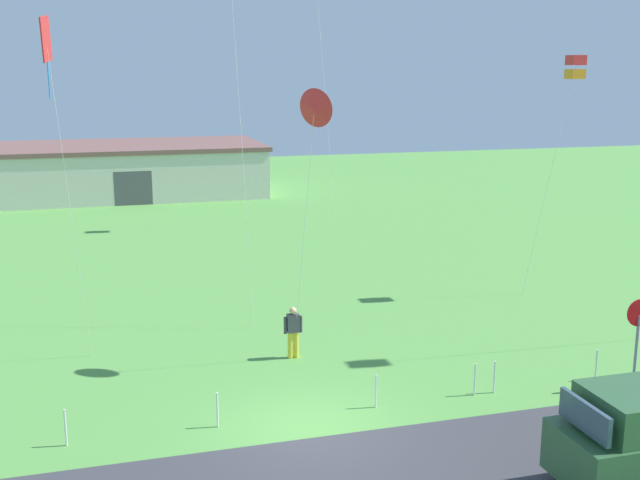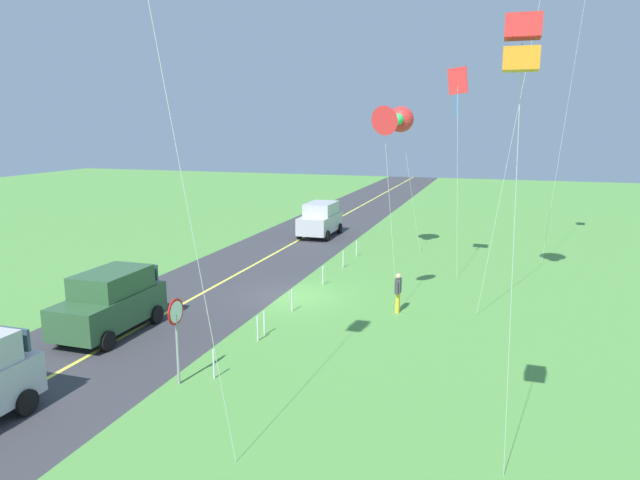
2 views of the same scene
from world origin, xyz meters
name	(u,v)px [view 2 (image 2 of 2)]	position (x,y,z in m)	size (l,w,h in m)	color
ground_plane	(293,297)	(0.00, 0.00, -0.05)	(120.00, 120.00, 0.10)	#549342
asphalt_road	(211,289)	(0.00, -4.00, 0.00)	(120.00, 7.00, 0.00)	#38383D
road_centre_stripe	(211,288)	(0.00, -4.00, 0.01)	(120.00, 0.16, 0.00)	#E5E04C
car_suv_foreground	(110,302)	(6.16, -4.64, 1.15)	(4.40, 2.12, 2.24)	#2D5633
car_parked_west_far	(320,219)	(-13.69, -3.11, 1.15)	(4.40, 2.12, 2.24)	#B7B7BC
stop_sign	(176,324)	(9.14, -0.10, 1.80)	(0.76, 0.08, 2.56)	gray
person_adult_near	(398,291)	(0.77, 4.75, 0.86)	(0.58, 0.22, 1.60)	yellow
kite_red_low	(384,121)	(1.28, 4.14, 7.48)	(0.99, 1.15, 8.05)	silver
kite_green_far	(522,45)	(12.52, 8.68, 8.62)	(1.84, 0.56, 9.08)	silver
kite_orange_near	(401,119)	(-9.28, 2.91, 7.64)	(2.26, 1.85, 8.35)	silver
kite_cyan_top	(458,85)	(-5.75, 6.16, 9.19)	(0.77, 1.02, 10.02)	silver
fence_post_0	(356,248)	(-8.51, 0.70, 0.45)	(0.05, 0.05, 0.90)	silver
fence_post_1	(343,259)	(-5.68, 0.70, 0.45)	(0.05, 0.05, 0.90)	silver
fence_post_2	(323,276)	(-2.15, 0.70, 0.45)	(0.05, 0.05, 0.90)	silver
fence_post_3	(292,301)	(1.95, 0.70, 0.45)	(0.05, 0.05, 0.90)	silver
fence_post_4	(258,329)	(5.34, 0.70, 0.45)	(0.05, 0.05, 0.90)	silver
fence_post_5	(264,323)	(4.76, 0.70, 0.45)	(0.05, 0.05, 0.90)	silver
fence_post_6	(214,364)	(8.52, 0.70, 0.45)	(0.05, 0.05, 0.90)	silver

